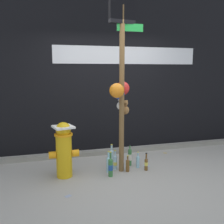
% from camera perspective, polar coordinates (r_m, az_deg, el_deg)
% --- Properties ---
extents(ground_plane, '(14.00, 14.00, 0.00)m').
position_cam_1_polar(ground_plane, '(4.34, 4.29, -14.03)').
color(ground_plane, '#9E9B93').
extents(building_wall, '(10.00, 0.21, 3.50)m').
position_cam_1_polar(building_wall, '(5.60, -1.34, 9.62)').
color(building_wall, black).
rests_on(building_wall, ground_plane).
extents(curb_strip, '(8.00, 0.12, 0.08)m').
position_cam_1_polar(curb_strip, '(5.40, -0.04, -8.79)').
color(curb_strip, gray).
rests_on(curb_strip, ground_plane).
extents(memorial_post, '(0.59, 0.50, 2.80)m').
position_cam_1_polar(memorial_post, '(4.24, 2.00, 7.09)').
color(memorial_post, brown).
rests_on(memorial_post, ground_plane).
extents(fire_hydrant, '(0.48, 0.37, 0.90)m').
position_cam_1_polar(fire_hydrant, '(4.24, -10.64, -7.97)').
color(fire_hydrant, gold).
rests_on(fire_hydrant, ground_plane).
extents(bottle_0, '(0.08, 0.08, 0.42)m').
position_cam_1_polar(bottle_0, '(4.26, -0.33, -12.07)').
color(bottle_0, '#337038').
rests_on(bottle_0, ground_plane).
extents(bottle_1, '(0.07, 0.07, 0.35)m').
position_cam_1_polar(bottle_1, '(4.55, 0.71, -11.03)').
color(bottle_1, '#B2DBEA').
rests_on(bottle_1, ground_plane).
extents(bottle_2, '(0.06, 0.06, 0.28)m').
position_cam_1_polar(bottle_2, '(4.49, 3.50, -11.63)').
color(bottle_2, brown).
rests_on(bottle_2, ground_plane).
extents(bottle_3, '(0.07, 0.07, 0.37)m').
position_cam_1_polar(bottle_3, '(4.43, -0.77, -11.39)').
color(bottle_3, '#93CCE0').
rests_on(bottle_3, ground_plane).
extents(bottle_4, '(0.06, 0.06, 0.31)m').
position_cam_1_polar(bottle_4, '(4.56, 7.59, -11.26)').
color(bottle_4, brown).
rests_on(bottle_4, ground_plane).
extents(bottle_5, '(0.06, 0.06, 0.29)m').
position_cam_1_polar(bottle_5, '(4.66, 5.76, -10.82)').
color(bottle_5, '#93CCE0').
rests_on(bottle_5, ground_plane).
extents(bottle_6, '(0.07, 0.07, 0.38)m').
position_cam_1_polar(bottle_6, '(4.74, 3.98, -9.88)').
color(bottle_6, '#337038').
rests_on(bottle_6, ground_plane).
extents(bottle_7, '(0.07, 0.07, 0.41)m').
position_cam_1_polar(bottle_7, '(4.68, -0.09, -10.00)').
color(bottle_7, '#B2DBEA').
rests_on(bottle_7, ground_plane).
extents(litter_0, '(0.11, 0.09, 0.01)m').
position_cam_1_polar(litter_0, '(3.77, -9.71, -17.91)').
color(litter_0, '#8C99B2').
rests_on(litter_0, ground_plane).
extents(litter_1, '(0.10, 0.10, 0.01)m').
position_cam_1_polar(litter_1, '(5.55, 11.71, -8.90)').
color(litter_1, tan).
rests_on(litter_1, ground_plane).
extents(litter_2, '(0.13, 0.13, 0.01)m').
position_cam_1_polar(litter_2, '(4.79, 7.61, -11.76)').
color(litter_2, '#8C99B2').
rests_on(litter_2, ground_plane).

